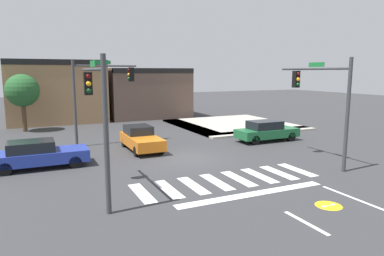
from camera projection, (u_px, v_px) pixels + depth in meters
ground_plane at (187, 158)px, 19.91m from camera, size 120.00×120.00×0.00m
crosswalk_near at (228, 180)px, 15.88m from camera, size 8.64×2.51×0.01m
bike_detector_marking at (328, 206)px, 12.85m from camera, size 0.98×0.98×0.01m
curb_corner_northeast at (230, 125)px, 31.86m from camera, size 10.00×10.60×0.15m
storefront_row at (98, 92)px, 35.68m from camera, size 17.89×6.11×6.02m
traffic_signal_southeast at (322, 93)px, 18.23m from camera, size 0.32×5.02×5.58m
traffic_signal_southwest at (97, 103)px, 13.01m from camera, size 0.32×4.71×5.48m
traffic_signal_northwest at (100, 87)px, 23.11m from camera, size 4.25×0.32×5.64m
car_blue at (38, 154)px, 17.81m from camera, size 4.69×1.85×1.43m
car_green at (266, 131)px, 24.76m from camera, size 4.52×1.76×1.47m
car_orange at (141, 139)px, 22.02m from camera, size 1.75×4.34×1.47m
roadside_tree at (22, 91)px, 28.39m from camera, size 2.67×2.67×4.73m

